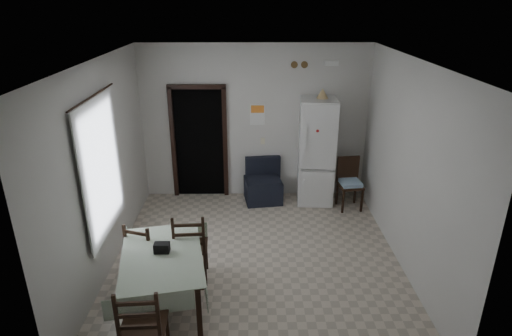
{
  "coord_description": "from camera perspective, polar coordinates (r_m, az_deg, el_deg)",
  "views": [
    {
      "loc": [
        -0.08,
        -5.45,
        3.65
      ],
      "look_at": [
        0.0,
        0.5,
        1.25
      ],
      "focal_mm": 30.0,
      "sensor_mm": 36.0,
      "label": 1
    }
  ],
  "objects": [
    {
      "name": "navy_seat",
      "position": [
        8.06,
        0.96,
        -1.77
      ],
      "size": [
        0.75,
        0.73,
        0.81
      ],
      "primitive_type": null,
      "rotation": [
        0.0,
        0.0,
        0.14
      ],
      "color": "black",
      "rests_on": "ground"
    },
    {
      "name": "dining_chair_far_right",
      "position": [
        5.93,
        -8.7,
        -10.14
      ],
      "size": [
        0.47,
        0.47,
        1.04
      ],
      "primitive_type": null,
      "rotation": [
        0.0,
        0.0,
        3.2
      ],
      "color": "black",
      "rests_on": "ground"
    },
    {
      "name": "curtain",
      "position": [
        5.98,
        -19.84,
        0.06
      ],
      "size": [
        0.02,
        1.45,
        1.85
      ],
      "primitive_type": "cube",
      "color": "silver",
      "rests_on": "ground"
    },
    {
      "name": "curtain_rod",
      "position": [
        5.72,
        -20.97,
        8.94
      ],
      "size": [
        0.02,
        1.6,
        0.02
      ],
      "primitive_type": "cylinder",
      "rotation": [
        1.57,
        0.0,
        0.0
      ],
      "color": "black",
      "rests_on": "ground"
    },
    {
      "name": "wall_back",
      "position": [
        8.01,
        -0.16,
        6.02
      ],
      "size": [
        4.2,
        0.02,
        2.9
      ],
      "primitive_type": null,
      "color": "beige",
      "rests_on": "ground"
    },
    {
      "name": "doorway",
      "position": [
        8.37,
        -7.4,
        3.76
      ],
      "size": [
        1.06,
        0.52,
        2.22
      ],
      "color": "black",
      "rests_on": "ground"
    },
    {
      "name": "light_switch",
      "position": [
        8.1,
        0.9,
        3.62
      ],
      "size": [
        0.08,
        0.02,
        0.12
      ],
      "primitive_type": "cube",
      "color": "beige",
      "rests_on": "ground"
    },
    {
      "name": "ground",
      "position": [
        6.56,
        0.06,
        -11.85
      ],
      "size": [
        4.5,
        4.5,
        0.0
      ],
      "primitive_type": "plane",
      "color": "#B5A894",
      "rests_on": "ground"
    },
    {
      "name": "tan_cone",
      "position": [
        7.69,
        8.86,
        9.81
      ],
      "size": [
        0.23,
        0.23,
        0.17
      ],
      "primitive_type": "cone",
      "rotation": [
        0.0,
        0.0,
        -0.09
      ],
      "color": "tan",
      "rests_on": "fridge"
    },
    {
      "name": "window_recess",
      "position": [
        6.02,
        -20.83,
        0.06
      ],
      "size": [
        0.1,
        1.2,
        1.6
      ],
      "primitive_type": "cube",
      "color": "silver",
      "rests_on": "ground"
    },
    {
      "name": "ceiling",
      "position": [
        5.5,
        0.07,
        14.14
      ],
      "size": [
        4.2,
        4.5,
        0.02
      ],
      "primitive_type": null,
      "color": "white",
      "rests_on": "ground"
    },
    {
      "name": "black_bag",
      "position": [
        5.39,
        -12.45,
        -10.34
      ],
      "size": [
        0.19,
        0.11,
        0.12
      ],
      "primitive_type": "cube",
      "rotation": [
        0.0,
        0.0,
        -0.0
      ],
      "color": "black",
      "rests_on": "dining_table"
    },
    {
      "name": "wall_right",
      "position": [
        6.26,
        19.65,
        0.08
      ],
      "size": [
        0.02,
        4.5,
        2.9
      ],
      "primitive_type": null,
      "color": "beige",
      "rests_on": "ground"
    },
    {
      "name": "vent_right",
      "position": [
        7.82,
        6.47,
        13.53
      ],
      "size": [
        0.12,
        0.03,
        0.12
      ],
      "primitive_type": "cylinder",
      "rotation": [
        1.57,
        0.0,
        0.0
      ],
      "color": "brown",
      "rests_on": "ground"
    },
    {
      "name": "dining_table",
      "position": [
        5.58,
        -12.15,
        -14.54
      ],
      "size": [
        1.21,
        1.6,
        0.75
      ],
      "primitive_type": null,
      "rotation": [
        0.0,
        0.0,
        0.19
      ],
      "color": "#A1B198",
      "rests_on": "ground"
    },
    {
      "name": "emergency_light",
      "position": [
        7.87,
        10.0,
        13.61
      ],
      "size": [
        0.25,
        0.07,
        0.09
      ],
      "primitive_type": "cube",
      "color": "white",
      "rests_on": "ground"
    },
    {
      "name": "wall_front",
      "position": [
        3.88,
        0.54,
        -12.54
      ],
      "size": [
        4.2,
        0.02,
        2.9
      ],
      "primitive_type": null,
      "color": "beige",
      "rests_on": "ground"
    },
    {
      "name": "corner_chair",
      "position": [
        7.94,
        12.46,
        -2.14
      ],
      "size": [
        0.46,
        0.46,
        0.95
      ],
      "primitive_type": null,
      "rotation": [
        0.0,
        0.0,
        0.12
      ],
      "color": "black",
      "rests_on": "ground"
    },
    {
      "name": "calendar",
      "position": [
        7.95,
        0.2,
        7.18
      ],
      "size": [
        0.28,
        0.02,
        0.4
      ],
      "primitive_type": "cube",
      "color": "white",
      "rests_on": "ground"
    },
    {
      "name": "wall_left",
      "position": [
        6.21,
        -19.69,
        -0.11
      ],
      "size": [
        0.02,
        4.5,
        2.9
      ],
      "primitive_type": null,
      "color": "beige",
      "rests_on": "ground"
    },
    {
      "name": "fridge",
      "position": [
        7.93,
        8.03,
        2.15
      ],
      "size": [
        0.69,
        0.69,
        1.98
      ],
      "primitive_type": null,
      "rotation": [
        0.0,
        0.0,
        -0.07
      ],
      "color": "silver",
      "rests_on": "ground"
    },
    {
      "name": "calendar_image",
      "position": [
        7.92,
        0.2,
        7.86
      ],
      "size": [
        0.24,
        0.01,
        0.14
      ],
      "primitive_type": "cube",
      "color": "orange",
      "rests_on": "ground"
    },
    {
      "name": "vent_left",
      "position": [
        7.8,
        5.12,
        13.56
      ],
      "size": [
        0.12,
        0.03,
        0.12
      ],
      "primitive_type": "cylinder",
      "rotation": [
        1.57,
        0.0,
        0.0
      ],
      "color": "brown",
      "rests_on": "ground"
    },
    {
      "name": "dining_chair_far_left",
      "position": [
        6.05,
        -14.51,
        -10.62
      ],
      "size": [
        0.5,
        0.5,
        0.92
      ],
      "primitive_type": null,
      "rotation": [
        0.0,
        0.0,
        2.83
      ],
      "color": "black",
      "rests_on": "ground"
    },
    {
      "name": "dining_chair_near_head",
      "position": [
        4.79,
        -14.75,
        -19.51
      ],
      "size": [
        0.48,
        0.48,
        1.07
      ],
      "primitive_type": null,
      "rotation": [
        0.0,
        0.0,
        3.2
      ],
      "color": "black",
      "rests_on": "ground"
    }
  ]
}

